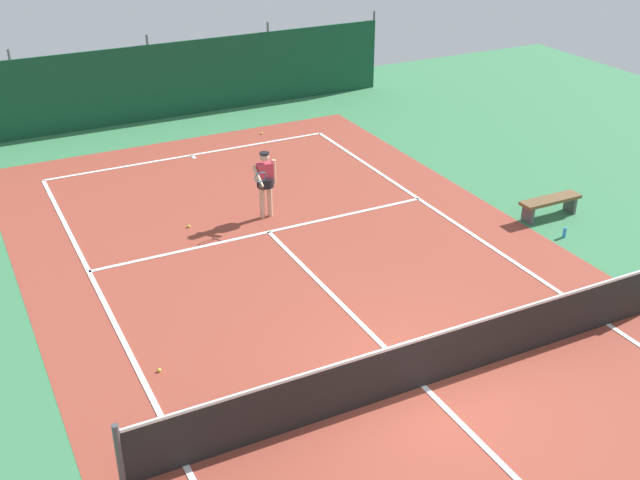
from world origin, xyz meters
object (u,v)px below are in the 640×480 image
tennis_net (425,361)px  courtside_bench (550,203)px  tennis_ball_midcourt (262,133)px  tennis_ball_by_sideline (189,226)px  tennis_player (265,180)px  tennis_ball_near_player (159,370)px  water_bottle (565,232)px

tennis_net → courtside_bench: bearing=33.1°
tennis_net → tennis_ball_midcourt: tennis_net is taller
tennis_ball_by_sideline → courtside_bench: size_ratio=0.04×
tennis_player → tennis_ball_midcourt: bearing=-112.0°
tennis_ball_near_player → tennis_ball_by_sideline: same height
tennis_ball_by_sideline → water_bottle: 8.64m
tennis_net → tennis_player: size_ratio=6.17×
tennis_ball_near_player → tennis_ball_midcourt: 12.05m
tennis_player → courtside_bench: tennis_player is taller
tennis_ball_near_player → tennis_ball_midcourt: (6.29, 10.28, 0.00)m
tennis_ball_near_player → courtside_bench: courtside_bench is taller
tennis_player → tennis_ball_near_player: (-4.07, -4.81, -0.93)m
tennis_ball_by_sideline → water_bottle: bearing=-30.2°
tennis_ball_midcourt → water_bottle: bearing=-70.3°
tennis_player → tennis_ball_midcourt: size_ratio=24.85×
tennis_player → tennis_ball_midcourt: (2.22, 5.47, -0.93)m
tennis_player → tennis_ball_by_sideline: (-1.84, 0.30, -0.93)m
tennis_ball_near_player → tennis_net: bearing=-31.9°
tennis_ball_near_player → tennis_ball_by_sideline: bearing=66.4°
tennis_ball_midcourt → water_bottle: (3.40, -9.52, 0.09)m
tennis_ball_near_player → water_bottle: (9.69, 0.76, 0.09)m
tennis_ball_near_player → tennis_ball_by_sideline: size_ratio=1.00×
tennis_player → tennis_ball_by_sideline: 2.08m
tennis_ball_by_sideline → courtside_bench: bearing=-23.1°
tennis_net → tennis_player: tennis_player is taller
tennis_ball_midcourt → water_bottle: 10.11m
tennis_ball_by_sideline → water_bottle: size_ratio=0.28×
water_bottle → tennis_ball_by_sideline: bearing=149.8°
tennis_net → tennis_player: bearing=87.8°
water_bottle → tennis_net: bearing=-152.1°
tennis_net → tennis_player: 7.19m
tennis_player → tennis_ball_near_player: size_ratio=24.85×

